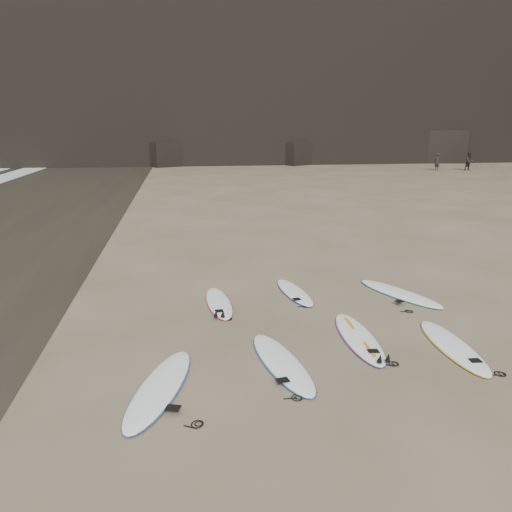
{
  "coord_description": "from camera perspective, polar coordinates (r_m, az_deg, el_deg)",
  "views": [
    {
      "loc": [
        -4.16,
        -8.85,
        4.36
      ],
      "look_at": [
        -2.58,
        1.73,
        1.5
      ],
      "focal_mm": 35.0,
      "sensor_mm": 36.0,
      "label": 1
    }
  ],
  "objects": [
    {
      "name": "ground",
      "position": [
        10.71,
        15.41,
        -9.64
      ],
      "size": [
        240.0,
        240.0,
        0.0
      ],
      "primitive_type": "plane",
      "color": "#897559",
      "rests_on": "ground"
    },
    {
      "name": "surfboard_0",
      "position": [
        8.85,
        -10.94,
        -14.49
      ],
      "size": [
        1.46,
        2.85,
        0.1
      ],
      "primitive_type": "ellipsoid",
      "rotation": [
        0.0,
        0.0,
        -0.3
      ],
      "color": "white",
      "rests_on": "ground"
    },
    {
      "name": "surfboard_1",
      "position": [
        9.51,
        2.96,
        -12.01
      ],
      "size": [
        1.1,
        2.74,
        0.1
      ],
      "primitive_type": "ellipsoid",
      "rotation": [
        0.0,
        0.0,
        0.18
      ],
      "color": "white",
      "rests_on": "ground"
    },
    {
      "name": "surfboard_2",
      "position": [
        10.73,
        11.65,
        -9.07
      ],
      "size": [
        0.73,
        2.68,
        0.1
      ],
      "primitive_type": "ellipsoid",
      "rotation": [
        0.0,
        0.0,
        -0.03
      ],
      "color": "white",
      "rests_on": "ground"
    },
    {
      "name": "surfboard_3",
      "position": [
        10.88,
        21.57,
        -9.51
      ],
      "size": [
        0.73,
        2.64,
        0.09
      ],
      "primitive_type": "ellipsoid",
      "rotation": [
        0.0,
        0.0,
        -0.04
      ],
      "color": "white",
      "rests_on": "ground"
    },
    {
      "name": "surfboard_5",
      "position": [
        12.48,
        -4.26,
        -5.32
      ],
      "size": [
        0.71,
        2.37,
        0.08
      ],
      "primitive_type": "ellipsoid",
      "rotation": [
        0.0,
        0.0,
        0.06
      ],
      "color": "white",
      "rests_on": "ground"
    },
    {
      "name": "surfboard_6",
      "position": [
        13.25,
        4.4,
        -4.11
      ],
      "size": [
        0.84,
        2.33,
        0.08
      ],
      "primitive_type": "ellipsoid",
      "rotation": [
        0.0,
        0.0,
        0.13
      ],
      "color": "white",
      "rests_on": "ground"
    },
    {
      "name": "surfboard_7",
      "position": [
        13.63,
        16.09,
        -4.09
      ],
      "size": [
        1.72,
        2.74,
        0.1
      ],
      "primitive_type": "ellipsoid",
      "rotation": [
        0.0,
        0.0,
        0.43
      ],
      "color": "white",
      "rests_on": "ground"
    },
    {
      "name": "person_a",
      "position": [
        51.19,
        19.98,
        10.09
      ],
      "size": [
        0.68,
        0.56,
        1.62
      ],
      "primitive_type": "imported",
      "rotation": [
        0.0,
        0.0,
        3.47
      ],
      "color": "black",
      "rests_on": "ground"
    },
    {
      "name": "person_b",
      "position": [
        52.05,
        23.2,
        9.91
      ],
      "size": [
        0.91,
        0.75,
        1.72
      ],
      "primitive_type": "imported",
      "rotation": [
        0.0,
        0.0,
        0.13
      ],
      "color": "black",
      "rests_on": "ground"
    }
  ]
}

